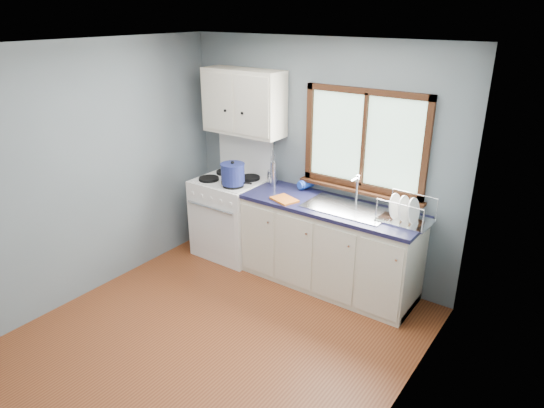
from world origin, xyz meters
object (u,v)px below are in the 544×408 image
Objects in this scene: skillet at (232,182)px; thermos at (273,174)px; gas_range at (231,214)px; sink at (347,214)px; utensil_crock at (273,177)px; dish_rack at (405,215)px; stockpot at (233,174)px; base_cabinets at (329,250)px.

thermos is at bearing 21.56° from skillet.
skillet is at bearing -44.10° from gas_range.
sink is 2.23× the size of utensil_crock.
thermos is (0.52, 0.13, 0.57)m from gas_range.
dish_rack is at bearing -11.19° from skillet.
thermos is (0.34, 0.28, -0.02)m from stockpot.
utensil_crock is at bearing 128.83° from thermos.
sink reaches higher than base_cabinets.
base_cabinets is 2.20× the size of sink.
dish_rack is at bearing 6.53° from stockpot.
dish_rack reaches higher than skillet.
dish_rack is (1.89, 0.22, 0.00)m from skillet.
gas_range is 2.83× the size of dish_rack.
gas_range reaches higher than utensil_crock.
stockpot is 1.89m from dish_rack.
base_cabinets is at bearing 179.87° from sink.
sink reaches higher than skillet.
base_cabinets is 1.05m from utensil_crock.
skillet is at bearing -128.39° from utensil_crock.
utensil_crock is 0.12m from thermos.
gas_range is 1.53m from sink.
stockpot reaches higher than dish_rack.
dish_rack is (1.60, -0.15, -0.01)m from utensil_crock.
stockpot is at bearing -171.20° from base_cabinets.
thermos is at bearing 172.11° from base_cabinets.
utensil_crock is 0.78× the size of dish_rack.
stockpot is at bearing -172.41° from sink.
sink is 1.06m from utensil_crock.
utensil_crock is (-1.03, 0.19, 0.14)m from sink.
skillet is 1.90m from dish_rack.
gas_range is at bearing 118.10° from skillet.
dish_rack reaches higher than base_cabinets.
thermos is at bearing -51.17° from utensil_crock.
gas_range is 0.74× the size of base_cabinets.
thermos is at bearing 39.93° from stockpot.
utensil_crock reaches higher than stockpot.
gas_range is 0.71m from utensil_crock.
base_cabinets is at bearing -7.89° from thermos.
sink is at bearing -10.10° from skillet.
gas_range is 0.63m from stockpot.
skillet is at bearing -171.09° from base_cabinets.
sink is 2.26× the size of skillet.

